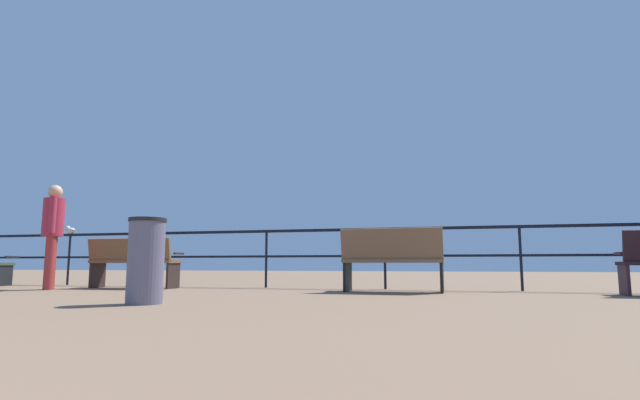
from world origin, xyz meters
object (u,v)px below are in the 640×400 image
bench_near_left (133,259)px  trash_bin (146,260)px  bench_near_right (392,257)px  person_at_railing (53,229)px  seagull_on_rail (70,230)px

bench_near_left → trash_bin: size_ratio=1.75×
bench_near_right → person_at_railing: 5.68m
seagull_on_rail → trash_bin: seagull_on_rail is taller
seagull_on_rail → trash_bin: bearing=-40.2°
bench_near_left → seagull_on_rail: (-2.17, 0.88, 0.61)m
person_at_railing → trash_bin: person_at_railing is taller
seagull_on_rail → trash_bin: (4.41, -3.73, -0.66)m
person_at_railing → trash_bin: 3.97m
person_at_railing → seagull_on_rail: person_at_railing is taller
trash_bin → bench_near_left: bearing=128.2°
person_at_railing → trash_bin: bearing=-32.8°
bench_near_left → bench_near_right: 4.55m
bench_near_left → seagull_on_rail: 2.42m
bench_near_left → person_at_railing: person_at_railing is taller
person_at_railing → trash_bin: size_ratio=1.92×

